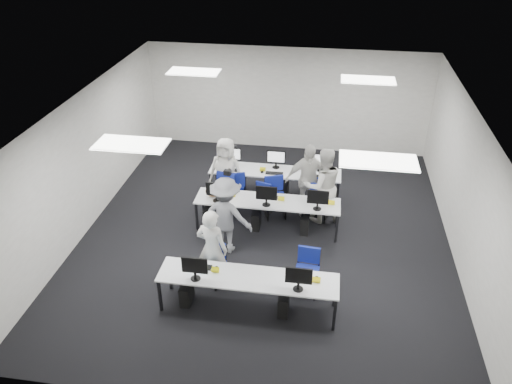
# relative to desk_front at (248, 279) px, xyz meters

# --- Properties ---
(room) EXTENTS (9.00, 9.02, 3.00)m
(room) POSITION_rel_desk_front_xyz_m (0.00, 2.40, 0.82)
(room) COLOR black
(room) RESTS_ON ground
(ceiling_panels) EXTENTS (5.20, 4.60, 0.02)m
(ceiling_panels) POSITION_rel_desk_front_xyz_m (0.00, 2.40, 2.30)
(ceiling_panels) COLOR white
(ceiling_panels) RESTS_ON room
(desk_front) EXTENTS (3.20, 0.70, 0.73)m
(desk_front) POSITION_rel_desk_front_xyz_m (0.00, 0.00, 0.00)
(desk_front) COLOR silver
(desk_front) RESTS_ON ground
(desk_mid) EXTENTS (3.20, 0.70, 0.73)m
(desk_mid) POSITION_rel_desk_front_xyz_m (0.00, 2.60, 0.00)
(desk_mid) COLOR silver
(desk_mid) RESTS_ON ground
(desk_back) EXTENTS (3.20, 0.70, 0.73)m
(desk_back) POSITION_rel_desk_front_xyz_m (0.00, 4.00, 0.00)
(desk_back) COLOR silver
(desk_back) RESTS_ON ground
(equipment_front) EXTENTS (2.51, 0.41, 1.19)m
(equipment_front) POSITION_rel_desk_front_xyz_m (-0.19, -0.02, -0.32)
(equipment_front) COLOR #0B5093
(equipment_front) RESTS_ON desk_front
(equipment_mid) EXTENTS (2.91, 0.41, 1.19)m
(equipment_mid) POSITION_rel_desk_front_xyz_m (-0.19, 2.58, -0.32)
(equipment_mid) COLOR white
(equipment_mid) RESTS_ON desk_mid
(equipment_back) EXTENTS (2.91, 0.41, 1.19)m
(equipment_back) POSITION_rel_desk_front_xyz_m (0.19, 4.02, -0.32)
(equipment_back) COLOR white
(equipment_back) RESTS_ON desk_back
(chair_0) EXTENTS (0.54, 0.56, 0.85)m
(chair_0) POSITION_rel_desk_front_xyz_m (-0.80, 0.63, -0.41)
(chair_0) COLOR navy
(chair_0) RESTS_ON ground
(chair_1) EXTENTS (0.48, 0.51, 0.89)m
(chair_1) POSITION_rel_desk_front_xyz_m (1.01, 0.64, -0.40)
(chair_1) COLOR navy
(chair_1) RESTS_ON ground
(chair_2) EXTENTS (0.60, 0.63, 0.99)m
(chair_2) POSITION_rel_desk_front_xyz_m (-1.12, 3.05, -0.37)
(chair_2) COLOR navy
(chair_2) RESTS_ON ground
(chair_3) EXTENTS (0.59, 0.62, 0.94)m
(chair_3) POSITION_rel_desk_front_xyz_m (0.11, 3.17, -0.38)
(chair_3) COLOR navy
(chair_3) RESTS_ON ground
(chair_4) EXTENTS (0.46, 0.50, 0.94)m
(chair_4) POSITION_rel_desk_front_xyz_m (1.07, 3.23, -0.38)
(chair_4) COLOR navy
(chair_4) RESTS_ON ground
(chair_5) EXTENTS (0.61, 0.63, 0.93)m
(chair_5) POSITION_rel_desk_front_xyz_m (-0.92, 3.55, -0.39)
(chair_5) COLOR navy
(chair_5) RESTS_ON ground
(chair_6) EXTENTS (0.51, 0.53, 0.82)m
(chair_6) POSITION_rel_desk_front_xyz_m (-0.12, 3.39, -0.42)
(chair_6) COLOR navy
(chair_6) RESTS_ON ground
(chair_7) EXTENTS (0.54, 0.57, 0.90)m
(chair_7) POSITION_rel_desk_front_xyz_m (1.15, 3.39, -0.40)
(chair_7) COLOR navy
(chair_7) RESTS_ON ground
(handbag) EXTENTS (0.38, 0.28, 0.28)m
(handbag) POSITION_rel_desk_front_xyz_m (-1.22, 2.59, 0.19)
(handbag) COLOR #946A4C
(handbag) RESTS_ON desk_mid
(student_0) EXTENTS (0.69, 0.53, 1.69)m
(student_0) POSITION_rel_desk_front_xyz_m (-0.77, 0.56, 0.16)
(student_0) COLOR #B9B7AE
(student_0) RESTS_ON ground
(student_1) EXTENTS (1.05, 0.93, 1.81)m
(student_1) POSITION_rel_desk_front_xyz_m (1.18, 3.15, 0.23)
(student_1) COLOR #B9B7AE
(student_1) RESTS_ON ground
(student_2) EXTENTS (0.91, 0.67, 1.71)m
(student_2) POSITION_rel_desk_front_xyz_m (-1.12, 3.55, 0.17)
(student_2) COLOR #B9B7AE
(student_2) RESTS_ON ground
(student_3) EXTENTS (1.11, 0.67, 1.77)m
(student_3) POSITION_rel_desk_front_xyz_m (0.83, 3.39, 0.21)
(student_3) COLOR #B9B7AE
(student_3) RESTS_ON ground
(photographer) EXTENTS (1.19, 0.79, 1.71)m
(photographer) POSITION_rel_desk_front_xyz_m (-0.74, 1.68, 0.18)
(photographer) COLOR slate
(photographer) RESTS_ON ground
(dslr_camera) EXTENTS (0.16, 0.20, 0.10)m
(dslr_camera) POSITION_rel_desk_front_xyz_m (-0.72, 1.86, 1.09)
(dslr_camera) COLOR black
(dslr_camera) RESTS_ON photographer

